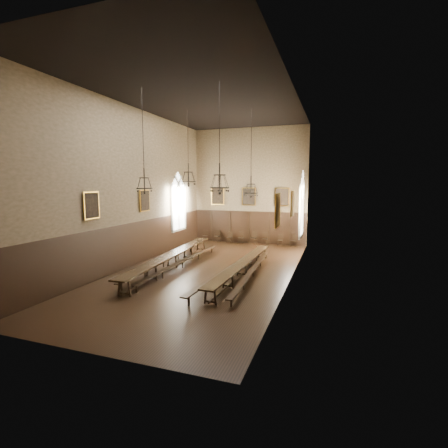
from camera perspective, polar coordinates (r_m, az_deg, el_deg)
The scene contains 34 objects.
floor at distance 17.77m, azimuth -3.09°, elevation -8.32°, with size 9.00×18.00×0.02m, color black.
ceiling at distance 17.65m, azimuth -3.30°, elevation 21.19°, with size 9.00×18.00×0.02m, color black.
wall_back at distance 25.69m, azimuth 4.46°, elevation 6.63°, with size 9.00×0.02×9.00m, color #907758.
wall_front at distance 9.42m, azimuth -24.46°, elevation 5.14°, with size 9.00×0.02×9.00m, color #907758.
wall_left at distance 19.28m, azimuth -15.78°, elevation 6.22°, with size 0.02×18.00×9.00m, color #907758.
wall_right at distance 15.98m, azimuth 12.05°, elevation 6.19°, with size 0.02×18.00×9.00m, color #907758.
wainscot_panelling at distance 17.47m, azimuth -3.12°, elevation -4.33°, with size 9.00×18.00×2.50m, color black, non-canonical shape.
table_left at distance 18.54m, azimuth -9.09°, elevation -6.38°, with size 1.42×10.72×0.83m.
table_right at distance 16.78m, azimuth 3.20°, elevation -7.93°, with size 0.90×9.30×0.72m.
bench_left_outer at distance 18.85m, azimuth -10.60°, elevation -6.67°, with size 0.88×9.18×0.41m.
bench_left_inner at distance 18.47m, azimuth -7.29°, elevation -6.85°, with size 0.41×9.53×0.43m.
bench_right_inner at distance 17.25m, azimuth 1.72°, elevation -7.69°, with size 0.97×10.73×0.48m.
bench_right_outer at distance 16.77m, azimuth 5.15°, elevation -8.29°, with size 0.71×9.33×0.42m.
chair_0 at distance 26.75m, azimuth -3.32°, elevation -2.44°, with size 0.40×0.40×0.91m.
chair_1 at distance 26.38m, azimuth -1.21°, elevation -2.53°, with size 0.49×0.49×0.96m.
chair_2 at distance 25.96m, azimuth 1.01°, elevation -2.74°, with size 0.43×0.43×0.87m.
chair_3 at distance 25.70m, azimuth 2.96°, elevation -2.81°, with size 0.42×0.42×0.93m.
chair_4 at distance 25.45m, azimuth 5.17°, elevation -2.87°, with size 0.54×0.54×1.02m.
chair_5 at distance 25.34m, azimuth 7.15°, elevation -2.99°, with size 0.42×0.42×0.94m.
chair_6 at distance 25.13m, azimuth 9.84°, elevation -3.18°, with size 0.41×0.41×0.87m.
chair_7 at distance 24.95m, azimuth 12.12°, elevation -3.27°, with size 0.47×0.47×0.93m.
chandelier_back_left at distance 19.84m, azimuth -6.27°, elevation 8.20°, with size 0.89×0.89×4.33m.
chandelier_back_right at distance 19.31m, azimuth 4.75°, elevation 6.42°, with size 0.83×0.83×5.00m.
chandelier_front_left at distance 15.56m, azimuth -13.83°, elevation 7.40°, with size 0.75×0.75×4.64m.
chandelier_front_right at distance 14.19m, azimuth -0.78°, elevation 7.61°, with size 0.86×0.86×4.62m.
portrait_back_0 at distance 26.36m, azimuth -1.12°, elevation 4.93°, with size 1.10×0.12×1.40m.
portrait_back_1 at distance 25.59m, azimuth 4.37°, elevation 4.84°, with size 1.10×0.12×1.40m.
portrait_back_2 at distance 25.06m, azimuth 10.15°, elevation 4.70°, with size 1.10×0.12×1.40m.
portrait_left_0 at distance 20.07m, azimuth -13.77°, elevation 4.02°, with size 0.12×1.00×1.30m.
portrait_left_1 at distance 16.47m, azimuth -22.26°, elevation 3.05°, with size 0.12×1.00×1.30m.
portrait_right_0 at distance 17.01m, azimuth 11.96°, elevation 3.54°, with size 0.12×1.00×1.30m.
portrait_right_1 at distance 12.57m, azimuth 9.40°, elevation 2.38°, with size 0.12×1.00×1.30m.
window_right at distance 21.49m, azimuth 13.56°, elevation 3.42°, with size 0.20×2.20×4.60m, color white, non-canonical shape.
window_left at distance 24.01m, azimuth -8.03°, elevation 3.92°, with size 0.20×2.20×4.60m, color white, non-canonical shape.
Camera 1 is at (6.47, -15.85, 4.73)m, focal length 26.00 mm.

